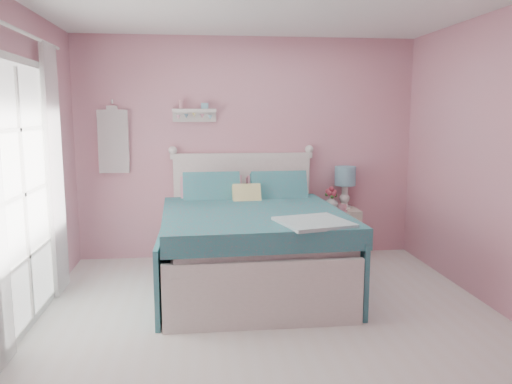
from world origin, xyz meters
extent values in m
plane|color=silver|center=(0.00, 0.00, 0.00)|extent=(4.50, 4.50, 0.00)
plane|color=#CB818E|center=(0.00, 2.25, 1.30)|extent=(4.00, 0.00, 4.00)
plane|color=#CB818E|center=(0.00, -2.25, 1.30)|extent=(4.00, 0.00, 4.00)
cube|color=silver|center=(-0.07, 1.14, 0.23)|extent=(1.67, 2.15, 0.45)
cube|color=silver|center=(-0.08, 1.14, 0.53)|extent=(1.60, 2.09, 0.16)
cube|color=silver|center=(-0.07, 2.19, 0.60)|extent=(1.62, 0.07, 1.19)
cube|color=silver|center=(-0.08, 2.19, 1.22)|extent=(1.68, 0.09, 0.06)
cube|color=silver|center=(-0.07, 0.10, 0.28)|extent=(1.62, 0.06, 0.56)
cube|color=teal|center=(-0.08, 0.99, 0.70)|extent=(1.78, 1.90, 0.18)
cube|color=pink|center=(-0.45, 1.87, 0.81)|extent=(0.69, 0.31, 0.43)
cube|color=pink|center=(0.30, 1.87, 0.81)|extent=(0.69, 0.31, 0.43)
cube|color=#CCBC59|center=(-0.08, 1.59, 0.81)|extent=(0.31, 0.23, 0.31)
cube|color=beige|center=(1.10, 2.03, 0.29)|extent=(0.41, 0.38, 0.59)
cube|color=silver|center=(1.10, 1.85, 0.46)|extent=(0.35, 0.02, 0.16)
sphere|color=white|center=(1.10, 1.83, 0.46)|extent=(0.03, 0.03, 0.03)
cylinder|color=white|center=(1.16, 2.12, 0.60)|extent=(0.16, 0.16, 0.02)
cylinder|color=white|center=(1.16, 2.12, 0.74)|extent=(0.08, 0.08, 0.27)
cylinder|color=#72A9BF|center=(1.16, 2.12, 0.97)|extent=(0.25, 0.25, 0.23)
imported|color=silver|center=(0.98, 2.04, 0.67)|extent=(0.16, 0.16, 0.17)
imported|color=pink|center=(1.07, 1.88, 0.63)|extent=(0.12, 0.12, 0.08)
sphere|color=#BE4157|center=(0.98, 2.04, 0.83)|extent=(0.06, 0.06, 0.06)
sphere|color=#BE4157|center=(1.02, 2.06, 0.79)|extent=(0.06, 0.06, 0.06)
sphere|color=#BE4157|center=(0.94, 2.05, 0.80)|extent=(0.06, 0.06, 0.06)
sphere|color=#BE4157|center=(1.00, 2.01, 0.77)|extent=(0.06, 0.06, 0.06)
sphere|color=#BE4157|center=(0.95, 2.02, 0.78)|extent=(0.06, 0.06, 0.06)
cube|color=silver|center=(-0.62, 2.17, 1.75)|extent=(0.50, 0.14, 0.04)
cube|color=silver|center=(-0.62, 2.23, 1.68)|extent=(0.50, 0.03, 0.12)
cylinder|color=#D18C99|center=(-0.78, 2.17, 1.82)|extent=(0.06, 0.06, 0.10)
cube|color=#72A9BF|center=(-0.51, 2.17, 1.80)|extent=(0.08, 0.06, 0.07)
cube|color=white|center=(-1.55, 2.18, 1.40)|extent=(0.34, 0.03, 0.72)
cube|color=silver|center=(-1.97, 0.40, 2.13)|extent=(0.04, 1.32, 0.06)
cube|color=silver|center=(-1.97, 0.40, 0.03)|extent=(0.04, 1.32, 0.06)
cube|color=silver|center=(-1.97, 1.03, 1.05)|extent=(0.04, 0.06, 2.10)
cube|color=white|center=(-1.97, 0.40, 1.08)|extent=(0.02, 1.20, 2.04)
cube|color=white|center=(-1.92, 1.14, 1.18)|extent=(0.04, 0.40, 2.32)
camera|label=1|loc=(-0.56, -3.67, 1.71)|focal=35.00mm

